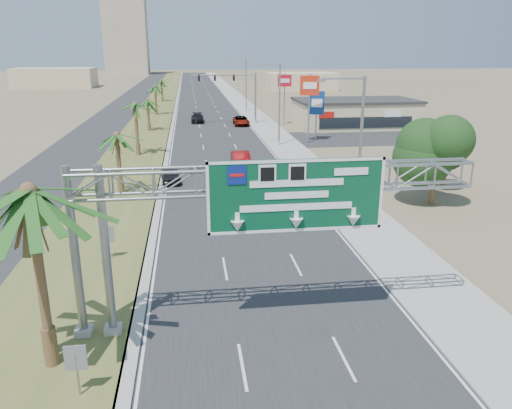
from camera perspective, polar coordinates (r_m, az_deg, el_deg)
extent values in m
cube|color=#28282B|center=(119.91, -6.00, 11.67)|extent=(12.00, 300.00, 0.02)
cube|color=#9E9B93|center=(120.46, -1.87, 11.80)|extent=(4.00, 300.00, 0.10)
cube|color=#555E29|center=(120.01, -10.87, 11.49)|extent=(7.00, 300.00, 0.12)
cube|color=#28282B|center=(120.59, -14.26, 11.28)|extent=(8.00, 300.00, 0.02)
cylinder|color=gray|center=(21.15, -16.77, -5.45)|extent=(0.36, 0.36, 7.40)
cylinder|color=gray|center=(21.38, -19.95, -5.51)|extent=(0.36, 0.36, 7.40)
cube|color=#9E9B93|center=(22.69, -15.99, -13.63)|extent=(0.70, 0.70, 0.40)
cube|color=#9E9B93|center=(22.91, -19.04, -13.62)|extent=(0.70, 0.70, 0.40)
cube|color=#074628|center=(20.07, 4.64, 1.01)|extent=(7.20, 0.12, 3.00)
cube|color=navy|center=(19.38, -2.21, 3.38)|extent=(0.75, 0.03, 0.75)
cone|color=white|center=(20.34, 4.61, -2.16)|extent=(0.56, 0.56, 0.45)
cylinder|color=brown|center=(19.88, -23.32, -8.29)|extent=(0.36, 0.36, 7.00)
cylinder|color=brown|center=(21.11, -22.44, -14.84)|extent=(0.54, 0.54, 1.68)
cylinder|color=brown|center=(42.68, -15.38, 4.36)|extent=(0.36, 0.36, 5.00)
cylinder|color=brown|center=(43.13, -15.18, 1.90)|extent=(0.54, 0.54, 1.20)
cylinder|color=brown|center=(58.24, -13.46, 8.24)|extent=(0.36, 0.36, 5.80)
cylinder|color=brown|center=(58.61, -13.31, 6.12)|extent=(0.54, 0.54, 1.39)
cylinder|color=brown|center=(76.09, -12.18, 9.87)|extent=(0.36, 0.36, 4.50)
cylinder|color=brown|center=(76.32, -12.10, 8.60)|extent=(0.54, 0.54, 1.08)
cylinder|color=brown|center=(94.90, -11.39, 11.54)|extent=(0.36, 0.36, 5.20)
cylinder|color=brown|center=(95.11, -11.31, 10.35)|extent=(0.54, 0.54, 1.25)
cylinder|color=brown|center=(119.79, -10.69, 12.62)|extent=(0.36, 0.36, 4.80)
cylinder|color=brown|center=(119.94, -10.64, 11.75)|extent=(0.54, 0.54, 1.15)
cylinder|color=gray|center=(33.87, 11.80, 5.69)|extent=(0.20, 0.20, 10.00)
cylinder|color=gray|center=(32.82, 9.96, 13.99)|extent=(2.80, 0.12, 0.12)
cube|color=slate|center=(32.44, 7.52, 13.88)|extent=(0.50, 0.22, 0.18)
cylinder|color=#9E9B93|center=(35.11, 11.33, -1.92)|extent=(0.44, 0.44, 0.50)
cylinder|color=gray|center=(62.65, 2.70, 11.24)|extent=(0.20, 0.20, 10.00)
cylinder|color=gray|center=(62.09, 1.44, 15.68)|extent=(2.80, 0.12, 0.12)
cube|color=slate|center=(61.88, 0.11, 15.59)|extent=(0.50, 0.22, 0.18)
cylinder|color=#9E9B93|center=(63.33, 2.64, 6.96)|extent=(0.44, 0.44, 0.50)
cylinder|color=gray|center=(98.15, -1.14, 13.45)|extent=(0.20, 0.20, 10.00)
cylinder|color=gray|center=(97.79, -2.01, 16.27)|extent=(2.80, 0.12, 0.12)
cube|color=slate|center=(97.66, -2.86, 16.20)|extent=(0.50, 0.22, 0.18)
cylinder|color=#9E9B93|center=(98.58, -1.13, 10.70)|extent=(0.44, 0.44, 0.50)
cylinder|color=gray|center=(82.36, -0.05, 12.01)|extent=(0.28, 0.28, 8.00)
cylinder|color=gray|center=(81.59, -3.65, 14.53)|extent=(10.00, 0.18, 0.18)
cube|color=black|center=(81.54, -2.55, 14.27)|extent=(0.32, 0.18, 0.95)
cube|color=black|center=(81.32, -4.72, 14.22)|extent=(0.32, 0.18, 0.95)
cube|color=black|center=(81.22, -6.54, 14.17)|extent=(0.32, 0.18, 0.95)
sphere|color=red|center=(81.40, -2.54, 14.48)|extent=(0.22, 0.22, 0.22)
imported|color=black|center=(82.14, -0.05, 14.10)|extent=(0.16, 0.16, 0.60)
cylinder|color=#9E9B93|center=(82.79, -0.05, 9.46)|extent=(0.56, 0.56, 0.60)
cube|color=#C8B487|center=(80.12, 11.26, 10.10)|extent=(18.00, 10.00, 4.00)
cylinder|color=brown|center=(41.07, 19.65, 2.69)|extent=(0.44, 0.44, 3.90)
sphere|color=black|center=(40.54, 20.02, 6.24)|extent=(4.50, 4.50, 4.50)
cylinder|color=brown|center=(45.96, 20.73, 3.66)|extent=(0.44, 0.44, 3.30)
sphere|color=black|center=(45.53, 21.02, 6.35)|extent=(3.50, 3.50, 3.50)
cylinder|color=gray|center=(19.12, -19.70, -17.92)|extent=(0.08, 0.08, 1.80)
cube|color=slate|center=(18.74, -19.93, -16.16)|extent=(0.75, 0.06, 0.95)
cylinder|color=gray|center=(29.71, -16.53, -4.58)|extent=(0.08, 0.08, 1.80)
cube|color=slate|center=(29.47, -16.65, -3.31)|extent=(0.75, 0.06, 0.95)
cube|color=tan|center=(260.90, -14.63, 18.09)|extent=(20.00, 16.00, 35.00)
cube|color=#C8B487|center=(174.47, -21.97, 13.28)|extent=(24.00, 14.00, 6.00)
cube|color=#C8B487|center=(153.31, 5.19, 13.84)|extent=(20.00, 12.00, 5.00)
imported|color=black|center=(46.12, -9.74, 3.39)|extent=(2.02, 4.28, 1.42)
imported|color=maroon|center=(51.28, -1.71, 5.14)|extent=(1.86, 4.92, 1.60)
imported|color=gray|center=(80.64, -1.72, 9.54)|extent=(2.39, 5.14, 1.43)
imported|color=black|center=(84.42, -6.72, 9.80)|extent=(2.13, 5.08, 1.46)
cylinder|color=gray|center=(64.73, 6.07, 10.78)|extent=(0.20, 0.20, 8.69)
cube|color=red|center=(64.46, 6.15, 13.38)|extent=(2.42, 0.70, 2.40)
cube|color=white|center=(64.29, 6.19, 13.37)|extent=(1.66, 0.32, 0.84)
cylinder|color=gray|center=(67.05, 6.90, 10.08)|extent=(0.20, 0.20, 6.63)
cube|color=navy|center=(66.87, 6.95, 11.45)|extent=(1.99, 0.93, 3.00)
cube|color=white|center=(66.70, 6.99, 11.44)|extent=(1.34, 0.49, 1.05)
cylinder|color=gray|center=(80.62, 3.26, 11.88)|extent=(0.20, 0.20, 8.03)
cube|color=red|center=(80.40, 3.29, 13.95)|extent=(2.22, 0.60, 1.80)
cube|color=white|center=(80.23, 3.32, 13.94)|extent=(1.53, 0.25, 0.63)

